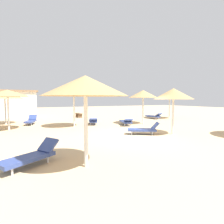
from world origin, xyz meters
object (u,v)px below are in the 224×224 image
at_px(lounger_1, 144,129).
at_px(parasol_4, 74,93).
at_px(bench_0, 79,114).
at_px(beach_cabana, 19,103).
at_px(parasol_5, 5,95).
at_px(parasol_3, 85,86).
at_px(lounger_5, 31,121).
at_px(lounger_6, 126,121).
at_px(parasol_2, 8,93).
at_px(lounger_3, 31,156).
at_px(parasol_6, 143,94).
at_px(parasol_0, 170,95).
at_px(lounger_4, 93,121).
at_px(parasol_1, 173,94).
at_px(lounger_0, 154,116).

bearing_deg(lounger_1, parasol_4, 121.27).
height_order(bench_0, beach_cabana, beach_cabana).
bearing_deg(parasol_5, parasol_3, -76.06).
bearing_deg(lounger_5, beach_cabana, 96.73).
height_order(parasol_5, lounger_6, parasol_5).
bearing_deg(parasol_4, parasol_2, 173.70).
relative_size(lounger_3, lounger_5, 0.98).
relative_size(parasol_6, bench_0, 1.92).
xyz_separation_m(parasol_0, lounger_3, (-14.49, -8.58, -2.24)).
relative_size(parasol_4, lounger_5, 1.45).
height_order(parasol_3, lounger_4, parasol_3).
distance_m(parasol_4, parasol_5, 6.22).
bearing_deg(lounger_1, parasol_1, -23.56).
relative_size(lounger_4, beach_cabana, 0.49).
distance_m(parasol_3, lounger_3, 2.85).
xyz_separation_m(parasol_0, beach_cabana, (-15.00, 9.63, -0.95)).
xyz_separation_m(parasol_0, parasol_3, (-12.94, -9.47, -0.02)).
distance_m(parasol_1, parasol_3, 6.94).
xyz_separation_m(parasol_5, bench_0, (7.18, 2.85, -2.14)).
xyz_separation_m(parasol_3, lounger_6, (5.81, 7.09, -2.23)).
bearing_deg(beach_cabana, lounger_3, -88.39).
xyz_separation_m(parasol_6, lounger_5, (-8.72, 3.96, -2.26)).
height_order(parasol_5, lounger_5, parasol_5).
height_order(parasol_3, beach_cabana, beach_cabana).
relative_size(lounger_0, lounger_6, 0.98).
bearing_deg(lounger_3, parasol_3, -29.97).
relative_size(parasol_3, lounger_1, 1.49).
distance_m(lounger_0, lounger_1, 8.95).
distance_m(lounger_5, beach_cabana, 8.08).
height_order(parasol_3, lounger_5, parasol_3).
bearing_deg(bench_0, parasol_1, -79.66).
xyz_separation_m(lounger_5, bench_0, (5.29, 3.82, 0.02)).
xyz_separation_m(lounger_3, lounger_5, (0.42, 10.29, 0.00)).
distance_m(lounger_0, lounger_4, 7.52).
height_order(parasol_2, lounger_5, parasol_2).
distance_m(parasol_1, lounger_1, 2.77).
height_order(lounger_6, bench_0, lounger_6).
xyz_separation_m(lounger_4, beach_cabana, (-5.61, 10.35, 1.30)).
xyz_separation_m(parasol_3, lounger_0, (11.00, 9.80, -2.23)).
relative_size(parasol_2, parasol_6, 1.01).
xyz_separation_m(parasol_4, lounger_3, (-3.37, -7.35, -2.29)).
bearing_deg(lounger_3, parasol_4, 65.37).
bearing_deg(lounger_3, parasol_5, 97.45).
distance_m(parasol_1, lounger_0, 8.76).
height_order(lounger_5, beach_cabana, beach_cabana).
bearing_deg(lounger_0, parasol_1, -122.62).
bearing_deg(parasol_5, bench_0, 21.62).
xyz_separation_m(parasol_4, parasol_5, (-4.84, 3.91, -0.12)).
bearing_deg(bench_0, parasol_6, -66.20).
height_order(parasol_0, lounger_4, parasol_0).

